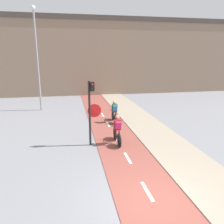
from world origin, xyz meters
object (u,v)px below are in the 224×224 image
object	(u,v)px
street_lamp_far	(37,50)
cyclist_near	(117,130)
traffic_light_pole	(91,106)
cyclist_far	(114,112)

from	to	relation	value
street_lamp_far	cyclist_near	distance (m)	10.43
traffic_light_pole	cyclist_near	size ratio (longest dim) A/B	1.91
cyclist_far	street_lamp_far	bearing A→B (deg)	139.26
traffic_light_pole	cyclist_far	distance (m)	4.34
traffic_light_pole	cyclist_near	world-z (taller)	traffic_light_pole
cyclist_near	traffic_light_pole	bearing A→B (deg)	177.02
traffic_light_pole	street_lamp_far	size ratio (longest dim) A/B	0.40
cyclist_near	street_lamp_far	bearing A→B (deg)	119.55
cyclist_far	cyclist_near	bearing A→B (deg)	-99.29
traffic_light_pole	cyclist_near	xyz separation A→B (m)	(1.30, -0.07, -1.29)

